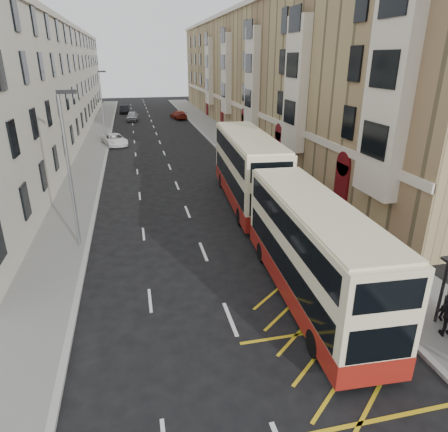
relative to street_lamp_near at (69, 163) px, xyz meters
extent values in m
plane|color=black|center=(6.35, -12.00, -4.64)|extent=(200.00, 200.00, 0.00)
cube|color=slate|center=(14.35, 18.00, -4.56)|extent=(4.00, 120.00, 0.15)
cube|color=slate|center=(-1.15, 18.00, -4.56)|extent=(3.00, 120.00, 0.15)
cube|color=#9C9C97|center=(12.35, 18.00, -4.56)|extent=(0.25, 120.00, 0.15)
cube|color=#9C9C97|center=(0.35, 18.00, -4.56)|extent=(0.25, 120.00, 0.15)
cube|color=tan|center=(21.35, 33.50, 2.86)|extent=(10.00, 79.00, 15.00)
cube|color=beige|center=(16.32, 33.50, -0.64)|extent=(0.18, 79.00, 0.50)
cube|color=beige|center=(16.25, 33.50, 10.36)|extent=(0.40, 79.00, 0.50)
cube|color=beige|center=(16.00, -2.00, 2.86)|extent=(0.80, 3.20, 10.00)
cube|color=beige|center=(16.00, 10.00, 2.86)|extent=(0.80, 3.20, 10.00)
cube|color=beige|center=(16.00, 22.00, 2.86)|extent=(0.80, 3.20, 10.00)
cube|color=beige|center=(16.00, 34.00, 2.86)|extent=(0.80, 3.20, 10.00)
cube|color=beige|center=(16.00, 46.00, 2.86)|extent=(0.80, 3.20, 10.00)
cube|color=#52080C|center=(16.30, 2.00, -2.94)|extent=(0.20, 1.60, 3.00)
cube|color=#52080C|center=(16.30, 14.00, -2.94)|extent=(0.20, 1.60, 3.00)
cube|color=#52080C|center=(16.30, 26.00, -2.94)|extent=(0.20, 1.60, 3.00)
cube|color=#52080C|center=(16.30, 38.00, -2.94)|extent=(0.20, 1.60, 3.00)
cube|color=#52080C|center=(16.30, 50.00, -2.94)|extent=(0.20, 1.60, 3.00)
cube|color=beige|center=(-7.15, 33.50, 1.86)|extent=(9.00, 79.00, 13.00)
cube|color=beige|center=(-2.62, 33.50, 8.36)|extent=(0.30, 79.00, 0.50)
cube|color=black|center=(13.91, -10.10, -3.19)|extent=(0.08, 0.08, 2.60)
cylinder|color=red|center=(12.60, -9.50, -3.99)|extent=(0.06, 0.06, 1.00)
cylinder|color=red|center=(12.60, -6.25, -3.99)|extent=(0.06, 0.06, 1.00)
cylinder|color=red|center=(12.60, -3.00, -3.99)|extent=(0.06, 0.06, 1.00)
cube|color=red|center=(12.60, -6.25, -3.51)|extent=(0.05, 6.50, 0.06)
cube|color=red|center=(12.60, -6.25, -3.94)|extent=(0.05, 6.50, 0.06)
cylinder|color=gray|center=(-0.05, 0.00, -0.49)|extent=(0.16, 0.16, 8.00)
cube|color=black|center=(0.35, 0.00, 3.41)|extent=(0.90, 0.18, 0.18)
cylinder|color=gray|center=(-0.05, 30.00, -0.49)|extent=(0.16, 0.16, 8.00)
cube|color=black|center=(0.35, 30.00, 3.41)|extent=(0.90, 0.18, 0.18)
cube|color=beige|center=(9.95, -7.23, -2.35)|extent=(3.00, 10.93, 3.89)
cube|color=maroon|center=(9.95, -7.23, -3.85)|extent=(3.03, 10.96, 0.89)
cube|color=black|center=(9.95, -7.23, -2.82)|extent=(3.00, 10.07, 1.08)
cube|color=black|center=(9.95, -7.23, -1.14)|extent=(3.00, 10.07, 0.98)
cube|color=beige|center=(9.95, -7.23, -0.37)|extent=(2.88, 10.50, 0.12)
cube|color=black|center=(10.23, -1.84, -2.77)|extent=(2.09, 0.18, 1.28)
cube|color=black|center=(10.23, -1.84, -0.75)|extent=(1.72, 0.17, 0.44)
cube|color=black|center=(9.68, -12.61, -2.77)|extent=(2.09, 0.18, 1.18)
cylinder|color=black|center=(9.02, -3.71, -4.14)|extent=(0.32, 1.00, 0.98)
cylinder|color=black|center=(11.24, -3.82, -4.14)|extent=(0.32, 1.00, 0.98)
cylinder|color=black|center=(8.67, -10.63, -4.14)|extent=(0.32, 1.00, 0.98)
cylinder|color=black|center=(10.89, -10.74, -4.14)|extent=(0.32, 1.00, 0.98)
cube|color=beige|center=(10.70, 4.80, -2.10)|extent=(3.59, 12.19, 4.32)
cube|color=maroon|center=(10.70, 4.80, -3.76)|extent=(3.63, 12.22, 0.98)
cube|color=black|center=(10.70, 4.80, -2.61)|extent=(3.57, 11.23, 1.20)
cube|color=black|center=(10.70, 4.80, -0.76)|extent=(3.57, 11.23, 1.09)
cube|color=beige|center=(10.70, 4.80, 0.11)|extent=(3.45, 11.70, 0.13)
cube|color=black|center=(11.13, 10.77, -2.56)|extent=(2.32, 0.25, 1.42)
cube|color=black|center=(11.13, 10.77, -0.32)|extent=(1.91, 0.23, 0.49)
cube|color=black|center=(10.26, -1.18, -2.56)|extent=(2.32, 0.25, 1.31)
cylinder|color=black|center=(9.74, 8.72, -4.09)|extent=(0.38, 1.11, 1.09)
cylinder|color=black|center=(12.20, 8.54, -4.09)|extent=(0.38, 1.11, 1.09)
cylinder|color=black|center=(9.19, 1.05, -4.09)|extent=(0.38, 1.11, 1.09)
cylinder|color=black|center=(11.65, 0.87, -4.09)|extent=(0.38, 1.11, 1.09)
imported|color=white|center=(1.15, 27.28, -3.97)|extent=(3.36, 5.22, 1.34)
imported|color=#9A9DA1|center=(3.40, 46.64, -3.90)|extent=(2.12, 4.47, 1.48)
imported|color=black|center=(2.15, 56.73, -3.94)|extent=(1.73, 4.32, 1.40)
imported|color=maroon|center=(10.95, 47.10, -3.95)|extent=(2.69, 5.00, 1.38)
camera|label=1|loc=(3.21, -20.67, 4.91)|focal=32.00mm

